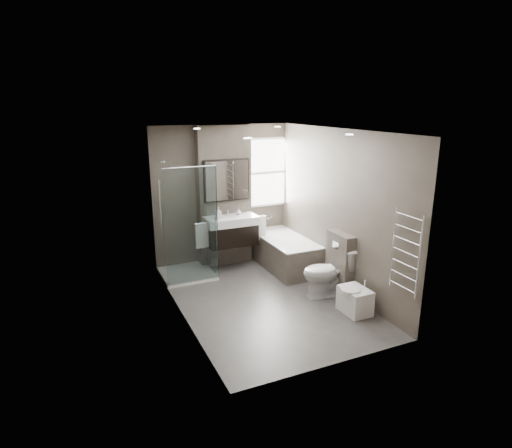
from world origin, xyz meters
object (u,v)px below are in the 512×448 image
toilet (328,272)px  bidet (355,300)px  bathtub (284,251)px  vanity (231,230)px

toilet → bidet: (0.04, -0.66, -0.20)m
bathtub → bidet: (0.09, -2.03, -0.12)m
vanity → bathtub: 1.07m
toilet → bidet: toilet is taller
vanity → bidet: size_ratio=1.93×
toilet → bidet: bearing=14.4°
vanity → bidet: 2.62m
vanity → bathtub: vanity is taller
bathtub → bidet: bathtub is taller
bathtub → bidet: 2.04m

